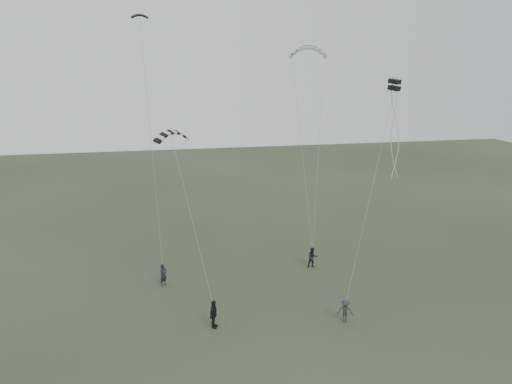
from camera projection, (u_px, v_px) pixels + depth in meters
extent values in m
plane|color=#333A28|center=(255.00, 320.00, 33.98)|extent=(140.00, 140.00, 0.00)
imported|color=black|center=(163.00, 275.00, 38.92)|extent=(0.78, 0.76, 1.81)
imported|color=black|center=(312.00, 258.00, 42.39)|extent=(0.89, 0.70, 1.79)
imported|color=black|center=(214.00, 314.00, 32.75)|extent=(0.92, 1.22, 1.93)
imported|color=#2E2E33|center=(345.00, 311.00, 33.48)|extent=(1.19, 0.91, 1.63)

